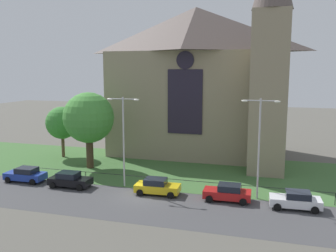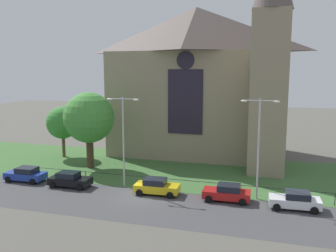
# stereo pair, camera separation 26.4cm
# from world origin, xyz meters

# --- Properties ---
(ground) EXTENTS (160.00, 160.00, 0.00)m
(ground) POSITION_xyz_m (0.00, 10.00, 0.00)
(ground) COLOR #56544C
(road_asphalt) EXTENTS (120.00, 8.00, 0.01)m
(road_asphalt) POSITION_xyz_m (0.00, -2.00, 0.00)
(road_asphalt) COLOR #424244
(road_asphalt) RESTS_ON ground
(grass_verge) EXTENTS (120.00, 20.00, 0.01)m
(grass_verge) POSITION_xyz_m (0.00, 8.00, 0.00)
(grass_verge) COLOR #3D6633
(grass_verge) RESTS_ON ground
(church_building) EXTENTS (23.20, 16.20, 26.00)m
(church_building) POSITION_xyz_m (1.83, 18.80, 10.27)
(church_building) COLOR gray
(church_building) RESTS_ON ground
(iron_railing) EXTENTS (32.15, 0.07, 1.13)m
(iron_railing) POSITION_xyz_m (1.06, 2.50, 0.98)
(iron_railing) COLOR black
(iron_railing) RESTS_ON ground
(tree_left_near) EXTENTS (5.98, 5.98, 9.06)m
(tree_left_near) POSITION_xyz_m (-9.25, 7.80, 6.01)
(tree_left_near) COLOR #423021
(tree_left_near) RESTS_ON ground
(tree_left_far) EXTENTS (4.31, 4.31, 6.80)m
(tree_left_far) POSITION_xyz_m (-15.44, 11.87, 4.62)
(tree_left_far) COLOR brown
(tree_left_far) RESTS_ON ground
(streetlamp_near) EXTENTS (3.37, 0.26, 9.02)m
(streetlamp_near) POSITION_xyz_m (-2.55, 2.40, 5.67)
(streetlamp_near) COLOR #B2B2B7
(streetlamp_near) RESTS_ON ground
(streetlamp_far) EXTENTS (3.37, 0.26, 9.16)m
(streetlamp_far) POSITION_xyz_m (10.52, 2.40, 5.74)
(streetlamp_far) COLOR #B2B2B7
(streetlamp_far) RESTS_ON ground
(parked_car_blue) EXTENTS (4.24, 2.11, 1.51)m
(parked_car_blue) POSITION_xyz_m (-13.13, 0.94, 0.74)
(parked_car_blue) COLOR #1E3899
(parked_car_blue) RESTS_ON ground
(parked_car_black) EXTENTS (4.24, 2.11, 1.51)m
(parked_car_black) POSITION_xyz_m (-7.68, 0.62, 0.74)
(parked_car_black) COLOR black
(parked_car_black) RESTS_ON ground
(parked_car_yellow) EXTENTS (4.27, 2.17, 1.51)m
(parked_car_yellow) POSITION_xyz_m (1.38, 0.98, 0.74)
(parked_car_yellow) COLOR gold
(parked_car_yellow) RESTS_ON ground
(parked_car_red) EXTENTS (4.25, 2.11, 1.51)m
(parked_car_red) POSITION_xyz_m (7.99, 1.09, 0.74)
(parked_car_red) COLOR #B21919
(parked_car_red) RESTS_ON ground
(parked_car_white) EXTENTS (4.28, 2.19, 1.51)m
(parked_car_white) POSITION_xyz_m (13.77, 0.76, 0.74)
(parked_car_white) COLOR silver
(parked_car_white) RESTS_ON ground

